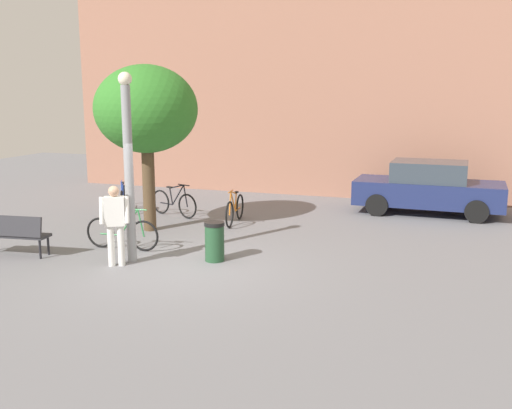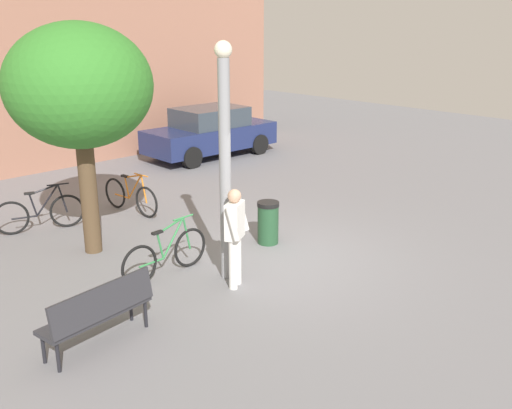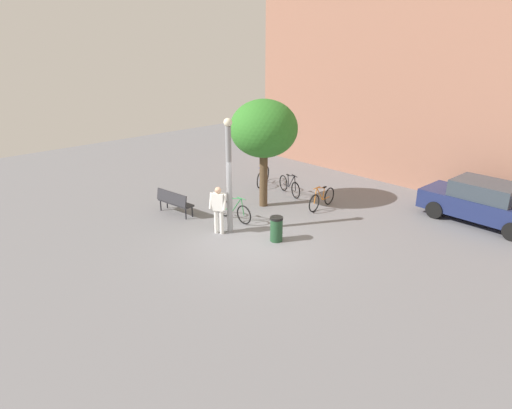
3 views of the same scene
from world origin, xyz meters
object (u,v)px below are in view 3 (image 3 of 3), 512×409
object	(u,v)px
plaza_tree	(264,129)
park_bench	(174,201)
bicycle_orange	(322,199)
lamppost	(229,173)
bicycle_blue	(263,176)
bicycle_black	(289,186)
parked_car_navy	(483,203)
bicycle_green	(234,210)
person_by_lamppost	(218,207)
trash_bin	(276,229)

from	to	relation	value
plaza_tree	park_bench	bearing A→B (deg)	-118.01
plaza_tree	bicycle_orange	distance (m)	3.55
lamppost	bicycle_blue	xyz separation A→B (m)	(-3.03, 4.57, -1.72)
lamppost	bicycle_black	xyz separation A→B (m)	(-1.24, 4.40, -1.72)
parked_car_navy	bicycle_green	bearing A→B (deg)	-135.09
park_bench	parked_car_navy	xyz separation A→B (m)	(8.36, 7.59, 0.23)
person_by_lamppost	plaza_tree	world-z (taller)	plaza_tree
parked_car_navy	trash_bin	xyz separation A→B (m)	(-4.03, -6.50, -0.35)
lamppost	bicycle_green	bearing A→B (deg)	132.52
bicycle_black	parked_car_navy	xyz separation A→B (m)	(6.90, 2.71, 0.39)
person_by_lamppost	bicycle_green	distance (m)	1.40
lamppost	plaza_tree	bearing A→B (deg)	111.54
parked_car_navy	trash_bin	bearing A→B (deg)	-121.81
lamppost	bicycle_black	world-z (taller)	lamppost
bicycle_blue	trash_bin	xyz separation A→B (m)	(4.66, -3.96, 0.04)
park_bench	plaza_tree	size ratio (longest dim) A/B	0.39
park_bench	trash_bin	bearing A→B (deg)	14.16
lamppost	person_by_lamppost	size ratio (longest dim) A/B	2.35
lamppost	park_bench	bearing A→B (deg)	-169.90
lamppost	bicycle_orange	world-z (taller)	lamppost
parked_car_navy	lamppost	bearing A→B (deg)	-128.53
parked_car_navy	park_bench	bearing A→B (deg)	-137.76
park_bench	parked_car_navy	size ratio (longest dim) A/B	0.39
person_by_lamppost	parked_car_navy	xyz separation A→B (m)	(5.80, 7.49, -0.19)
person_by_lamppost	park_bench	world-z (taller)	person_by_lamppost
lamppost	bicycle_blue	size ratio (longest dim) A/B	2.43
trash_bin	lamppost	bearing A→B (deg)	-159.46
lamppost	parked_car_navy	world-z (taller)	lamppost
bicycle_black	bicycle_orange	bearing A→B (deg)	-8.74
parked_car_navy	bicycle_black	bearing A→B (deg)	-158.56
bicycle_blue	bicycle_orange	bearing A→B (deg)	-7.20
bicycle_blue	trash_bin	distance (m)	6.12
park_bench	trash_bin	world-z (taller)	park_bench
park_bench	bicycle_black	world-z (taller)	bicycle_black
person_by_lamppost	bicycle_black	size ratio (longest dim) A/B	0.97
lamppost	park_bench	size ratio (longest dim) A/B	2.38
plaza_tree	bicycle_orange	world-z (taller)	plaza_tree
bicycle_black	parked_car_navy	world-z (taller)	parked_car_navy
person_by_lamppost	bicycle_blue	bearing A→B (deg)	120.29
bicycle_green	trash_bin	size ratio (longest dim) A/B	2.15
trash_bin	bicycle_black	bearing A→B (deg)	127.16
lamppost	bicycle_orange	xyz separation A→B (m)	(0.75, 4.09, -1.72)
plaza_tree	parked_car_navy	distance (m)	8.38
person_by_lamppost	plaza_tree	bearing A→B (deg)	106.64
bicycle_black	person_by_lamppost	bearing A→B (deg)	-77.03
trash_bin	plaza_tree	bearing A→B (deg)	142.85
bicycle_green	park_bench	bearing A→B (deg)	-148.01
person_by_lamppost	bicycle_orange	world-z (taller)	person_by_lamppost
bicycle_blue	lamppost	bearing A→B (deg)	-56.45
park_bench	trash_bin	xyz separation A→B (m)	(4.33, 1.09, -0.12)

